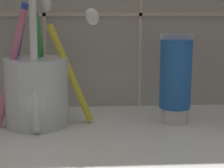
{
  "coord_description": "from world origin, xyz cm",
  "views": [
    {
      "loc": [
        -6.47,
        -41.35,
        16.96
      ],
      "look_at": [
        -3.72,
        2.89,
        8.23
      ],
      "focal_mm": 60.0,
      "sensor_mm": 36.0,
      "label": 1
    }
  ],
  "objects": [
    {
      "name": "sink_counter",
      "position": [
        0.0,
        0.0,
        1.0
      ],
      "size": [
        58.19,
        33.35,
        2.0
      ],
      "primitive_type": "cube",
      "color": "silver",
      "rests_on": "ground"
    },
    {
      "name": "toothpaste_tube",
      "position": [
        5.08,
        7.22,
        7.89
      ],
      "size": [
        4.44,
        4.23,
        12.02
      ],
      "color": "white",
      "rests_on": "sink_counter"
    },
    {
      "name": "toothbrush_cup",
      "position": [
        -13.4,
        7.24,
        7.14
      ],
      "size": [
        15.31,
        11.02,
        19.09
      ],
      "color": "silver",
      "rests_on": "sink_counter"
    }
  ]
}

